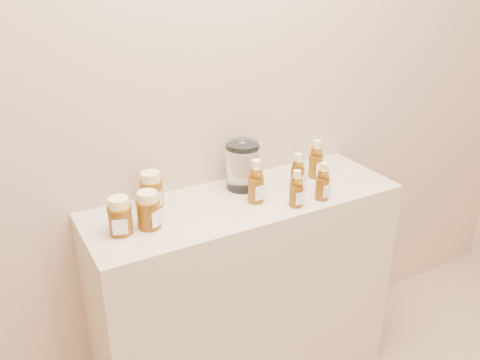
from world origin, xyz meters
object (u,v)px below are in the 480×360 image
honey_jar_left (120,216)px  bear_bottle_front_left (297,186)px  glass_canister (243,164)px  display_table (245,297)px  bear_bottle_back_left (256,178)px

honey_jar_left → bear_bottle_front_left: bearing=8.0°
honey_jar_left → glass_canister: bearing=30.8°
bear_bottle_front_left → display_table: bearing=135.9°
honey_jar_left → glass_canister: glass_canister is taller
bear_bottle_front_left → honey_jar_left: (-0.61, 0.12, -0.01)m
glass_canister → bear_bottle_back_left: bearing=-97.0°
bear_bottle_back_left → glass_canister: size_ratio=0.91×
bear_bottle_back_left → honey_jar_left: bear_bottle_back_left is taller
bear_bottle_front_left → glass_canister: (-0.09, 0.23, 0.02)m
display_table → glass_canister: glass_canister is taller
bear_bottle_back_left → honey_jar_left: (-0.50, 0.02, -0.03)m
bear_bottle_front_left → glass_canister: bearing=113.4°
bear_bottle_back_left → glass_canister: bearing=80.7°
bear_bottle_front_left → honey_jar_left: 0.62m
display_table → bear_bottle_front_left: bear_bottle_front_left is taller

